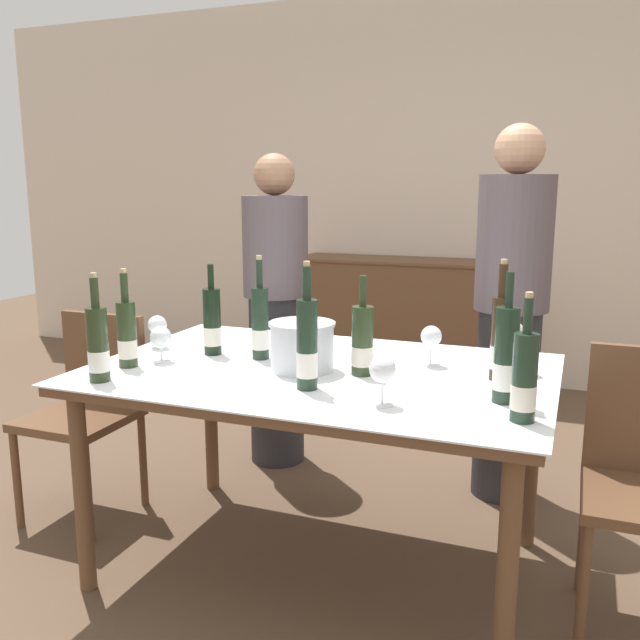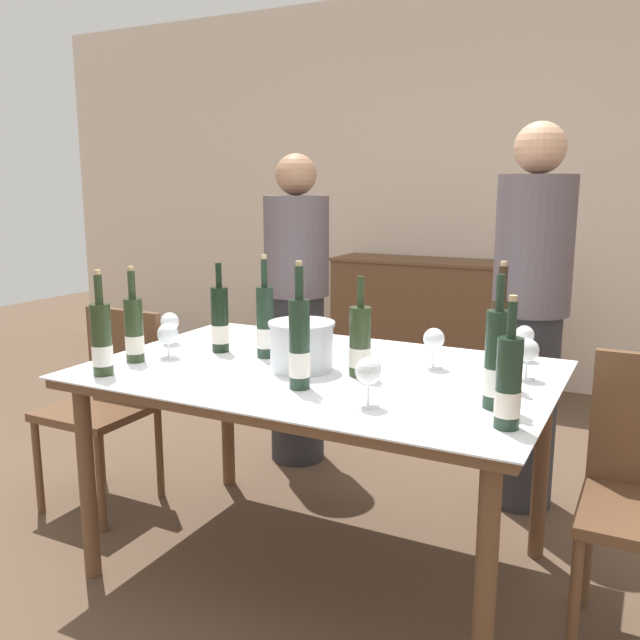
# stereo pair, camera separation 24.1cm
# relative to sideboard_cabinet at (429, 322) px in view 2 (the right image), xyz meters

# --- Properties ---
(ground_plane) EXTENTS (12.00, 12.00, 0.00)m
(ground_plane) POSITION_rel_sideboard_cabinet_xyz_m (0.40, -2.54, -0.46)
(ground_plane) COLOR brown
(back_wall) EXTENTS (8.00, 0.10, 2.80)m
(back_wall) POSITION_rel_sideboard_cabinet_xyz_m (0.40, 0.29, 0.94)
(back_wall) COLOR beige
(back_wall) RESTS_ON ground_plane
(sideboard_cabinet) EXTENTS (1.42, 0.46, 0.91)m
(sideboard_cabinet) POSITION_rel_sideboard_cabinet_xyz_m (0.00, 0.00, 0.00)
(sideboard_cabinet) COLOR brown
(sideboard_cabinet) RESTS_ON ground_plane
(dining_table) EXTENTS (1.64, 1.08, 0.78)m
(dining_table) POSITION_rel_sideboard_cabinet_xyz_m (0.40, -2.54, 0.25)
(dining_table) COLOR brown
(dining_table) RESTS_ON ground_plane
(ice_bucket) EXTENTS (0.24, 0.24, 0.18)m
(ice_bucket) POSITION_rel_sideboard_cabinet_xyz_m (0.35, -2.58, 0.42)
(ice_bucket) COLOR silver
(ice_bucket) RESTS_ON dining_table
(wine_bottle_0) EXTENTS (0.07, 0.07, 0.37)m
(wine_bottle_0) POSITION_rel_sideboard_cabinet_xyz_m (1.14, -2.85, 0.45)
(wine_bottle_0) COLOR #1E3323
(wine_bottle_0) RESTS_ON dining_table
(wine_bottle_1) EXTENTS (0.07, 0.07, 0.36)m
(wine_bottle_1) POSITION_rel_sideboard_cabinet_xyz_m (-0.26, -2.76, 0.44)
(wine_bottle_1) COLOR #28381E
(wine_bottle_1) RESTS_ON dining_table
(wine_bottle_2) EXTENTS (0.07, 0.07, 0.37)m
(wine_bottle_2) POSITION_rel_sideboard_cabinet_xyz_m (-0.24, -2.95, 0.45)
(wine_bottle_2) COLOR #28381E
(wine_bottle_2) RESTS_ON dining_table
(wine_bottle_3) EXTENTS (0.07, 0.07, 0.42)m
(wine_bottle_3) POSITION_rel_sideboard_cabinet_xyz_m (0.45, -2.78, 0.47)
(wine_bottle_3) COLOR #1E3323
(wine_bottle_3) RESTS_ON dining_table
(wine_bottle_4) EXTENTS (0.07, 0.07, 0.40)m
(wine_bottle_4) POSITION_rel_sideboard_cabinet_xyz_m (0.14, -2.48, 0.46)
(wine_bottle_4) COLOR #1E3323
(wine_bottle_4) RESTS_ON dining_table
(wine_bottle_5) EXTENTS (0.07, 0.07, 0.36)m
(wine_bottle_5) POSITION_rel_sideboard_cabinet_xyz_m (-0.07, -2.49, 0.45)
(wine_bottle_5) COLOR black
(wine_bottle_5) RESTS_ON dining_table
(wine_bottle_6) EXTENTS (0.07, 0.07, 0.40)m
(wine_bottle_6) POSITION_rel_sideboard_cabinet_xyz_m (1.07, -2.69, 0.46)
(wine_bottle_6) COLOR #1E3323
(wine_bottle_6) RESTS_ON dining_table
(wine_bottle_7) EXTENTS (0.06, 0.06, 0.41)m
(wine_bottle_7) POSITION_rel_sideboard_cabinet_xyz_m (1.02, -2.45, 0.47)
(wine_bottle_7) COLOR #332314
(wine_bottle_7) RESTS_ON dining_table
(wine_bottle_8) EXTENTS (0.08, 0.08, 0.35)m
(wine_bottle_8) POSITION_rel_sideboard_cabinet_xyz_m (0.57, -2.56, 0.44)
(wine_bottle_8) COLOR #28381E
(wine_bottle_8) RESTS_ON dining_table
(wine_glass_0) EXTENTS (0.08, 0.08, 0.15)m
(wine_glass_0) POSITION_rel_sideboard_cabinet_xyz_m (0.77, -2.35, 0.43)
(wine_glass_0) COLOR white
(wine_glass_0) RESTS_ON dining_table
(wine_glass_1) EXTENTS (0.08, 0.08, 0.14)m
(wine_glass_1) POSITION_rel_sideboard_cabinet_xyz_m (-0.19, -2.66, 0.41)
(wine_glass_1) COLOR white
(wine_glass_1) RESTS_ON dining_table
(wine_glass_2) EXTENTS (0.08, 0.08, 0.14)m
(wine_glass_2) POSITION_rel_sideboard_cabinet_xyz_m (1.10, -2.34, 0.42)
(wine_glass_2) COLOR white
(wine_glass_2) RESTS_ON dining_table
(wine_glass_3) EXTENTS (0.08, 0.08, 0.15)m
(wine_glass_3) POSITION_rel_sideboard_cabinet_xyz_m (0.73, -2.86, 0.43)
(wine_glass_3) COLOR white
(wine_glass_3) RESTS_ON dining_table
(wine_glass_4) EXTENTS (0.07, 0.07, 0.13)m
(wine_glass_4) POSITION_rel_sideboard_cabinet_xyz_m (1.04, -2.08, 0.42)
(wine_glass_4) COLOR white
(wine_glass_4) RESTS_ON dining_table
(wine_glass_5) EXTENTS (0.08, 0.08, 0.13)m
(wine_glass_5) POSITION_rel_sideboard_cabinet_xyz_m (-0.33, -2.48, 0.41)
(wine_glass_5) COLOR white
(wine_glass_5) RESTS_ON dining_table
(chair_left_end) EXTENTS (0.42, 0.42, 0.88)m
(chair_left_end) POSITION_rel_sideboard_cabinet_xyz_m (-0.71, -2.46, 0.05)
(chair_left_end) COLOR brown
(chair_left_end) RESTS_ON ground_plane
(person_host) EXTENTS (0.33, 0.33, 1.59)m
(person_host) POSITION_rel_sideboard_cabinet_xyz_m (-0.18, -1.65, 0.34)
(person_host) COLOR #2D2D33
(person_host) RESTS_ON ground_plane
(person_guest_left) EXTENTS (0.33, 0.33, 1.70)m
(person_guest_left) POSITION_rel_sideboard_cabinet_xyz_m (0.98, -1.64, 0.40)
(person_guest_left) COLOR #2D2D33
(person_guest_left) RESTS_ON ground_plane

